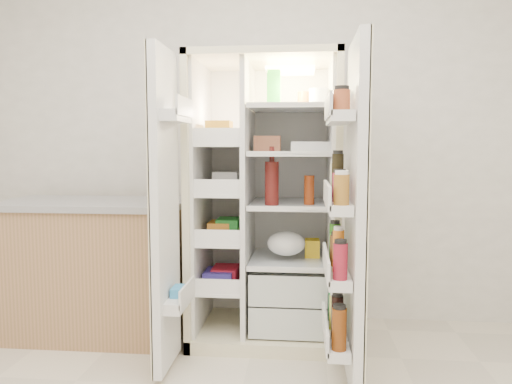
# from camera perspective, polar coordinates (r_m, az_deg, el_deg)

# --- Properties ---
(wall_back) EXTENTS (4.00, 0.02, 2.70)m
(wall_back) POSITION_cam_1_polar(r_m,az_deg,el_deg) (3.49, 0.57, 7.15)
(wall_back) COLOR silver
(wall_back) RESTS_ON floor
(refrigerator) EXTENTS (0.92, 0.70, 1.80)m
(refrigerator) POSITION_cam_1_polar(r_m,az_deg,el_deg) (3.18, 1.49, -3.62)
(refrigerator) COLOR beige
(refrigerator) RESTS_ON floor
(freezer_door) EXTENTS (0.15, 0.40, 1.72)m
(freezer_door) POSITION_cam_1_polar(r_m,az_deg,el_deg) (2.66, -10.62, -2.31)
(freezer_door) COLOR silver
(freezer_door) RESTS_ON floor
(fridge_door) EXTENTS (0.17, 0.58, 1.72)m
(fridge_door) POSITION_cam_1_polar(r_m,az_deg,el_deg) (2.48, 11.14, -3.27)
(fridge_door) COLOR silver
(fridge_door) RESTS_ON floor
(kitchen_counter) EXTENTS (1.23, 0.65, 0.89)m
(kitchen_counter) POSITION_cam_1_polar(r_m,az_deg,el_deg) (3.42, -18.43, -8.37)
(kitchen_counter) COLOR #A07450
(kitchen_counter) RESTS_ON floor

